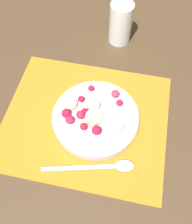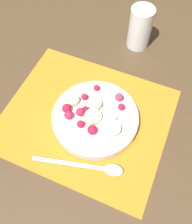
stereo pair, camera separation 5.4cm
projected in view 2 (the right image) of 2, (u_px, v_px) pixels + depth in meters
The scene contains 5 objects.
ground_plane at pixel (86, 118), 0.58m from camera, with size 3.00×3.00×0.00m, color #4C3823.
placemat at pixel (86, 117), 0.58m from camera, with size 0.37×0.32×0.01m.
fruit_bowl at pixel (96, 116), 0.56m from camera, with size 0.19×0.19×0.05m.
spoon at pixel (95, 167), 0.51m from camera, with size 0.19×0.06×0.01m.
drinking_glass at pixel (140, 28), 0.65m from camera, with size 0.06×0.06×0.11m.
Camera 2 is at (0.13, -0.25, 0.51)m, focal length 40.00 mm.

